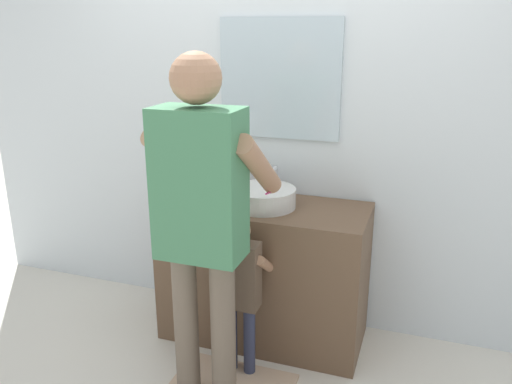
% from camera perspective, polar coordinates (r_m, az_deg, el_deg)
% --- Properties ---
extents(ground_plane, '(14.00, 14.00, 0.00)m').
position_cam_1_polar(ground_plane, '(3.11, -0.95, -18.21)').
color(ground_plane, silver).
extents(back_wall, '(4.40, 0.10, 2.70)m').
position_cam_1_polar(back_wall, '(3.15, 2.83, 9.02)').
color(back_wall, silver).
rests_on(back_wall, ground).
extents(vanity_cabinet, '(1.20, 0.54, 0.85)m').
position_cam_1_polar(vanity_cabinet, '(3.13, 0.91, -8.85)').
color(vanity_cabinet, brown).
rests_on(vanity_cabinet, ground).
extents(sink_basin, '(0.37, 0.37, 0.11)m').
position_cam_1_polar(sink_basin, '(2.93, 0.83, -0.57)').
color(sink_basin, silver).
rests_on(sink_basin, vanity_cabinet).
extents(faucet, '(0.18, 0.14, 0.18)m').
position_cam_1_polar(faucet, '(3.13, 2.12, 1.06)').
color(faucet, '#B7BABF').
rests_on(faucet, vanity_cabinet).
extents(toothbrush_cup, '(0.07, 0.07, 0.21)m').
position_cam_1_polar(toothbrush_cup, '(3.10, -4.08, 0.32)').
color(toothbrush_cup, silver).
rests_on(toothbrush_cup, vanity_cabinet).
extents(child_toddler, '(0.28, 0.28, 0.91)m').
position_cam_1_polar(child_toddler, '(2.74, -1.75, -10.16)').
color(child_toddler, '#2D334C').
rests_on(child_toddler, ground).
extents(adult_parent, '(0.54, 0.57, 1.74)m').
position_cam_1_polar(adult_parent, '(2.37, -6.04, -1.60)').
color(adult_parent, '#6B5B4C').
rests_on(adult_parent, ground).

